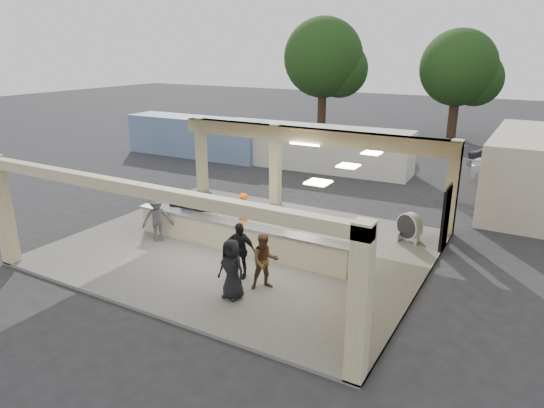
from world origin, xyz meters
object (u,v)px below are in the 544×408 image
Objects in this scene: baggage_counter at (237,237)px; passenger_b at (239,250)px; drum_fan at (409,226)px; passenger_d at (232,269)px; passenger_c at (157,218)px; car_dark at (515,163)px; baggage_handler at (242,216)px; car_white_a at (526,171)px; container_white at (312,147)px; container_blue at (196,137)px; passenger_a at (265,261)px; luggage_cart at (193,209)px.

baggage_counter is 2.00m from passenger_b.
passenger_d is (-3.11, -6.41, 0.28)m from drum_fan.
car_dark is at bearing 10.60° from passenger_c.
baggage_handler reaches higher than passenger_c.
car_white_a is at bearing 103.71° from drum_fan.
baggage_counter is 16.31m from car_white_a.
passenger_b is 18.47m from car_dark.
passenger_c is at bearing -121.15° from drum_fan.
baggage_counter is 12.61m from container_white.
container_blue reaches higher than baggage_counter.
passenger_a is 0.33× the size of car_white_a.
drum_fan is 0.62× the size of passenger_b.
baggage_counter is 1.65× the size of car_white_a.
container_white is 1.19× the size of container_blue.
container_blue is (-18.74, -2.64, 0.51)m from car_white_a.
container_white reaches higher than passenger_c.
luggage_cart is 17.82m from car_dark.
passenger_d is at bearing -50.03° from container_blue.
baggage_handler is 1.00× the size of passenger_b.
baggage_handler is at bearing -123.13° from drum_fan.
drum_fan is at bearing 43.32° from passenger_b.
passenger_a is 14.99m from container_white.
passenger_a is at bearing 68.16° from passenger_d.
baggage_handler is at bearing 171.69° from car_dark.
baggage_counter is 17.42m from car_dark.
passenger_a is at bearing 42.98° from baggage_handler.
passenger_b is 17.25m from car_white_a.
car_white_a is at bearing 76.04° from passenger_d.
baggage_handler is 2.99m from passenger_b.
container_blue is at bearing -135.19° from baggage_handler.
baggage_counter is at bearing -78.77° from container_white.
car_dark is (-0.61, 1.55, 0.05)m from car_white_a.
car_dark is (10.09, 16.54, -0.17)m from passenger_c.
baggage_handler reaches higher than car_dark.
container_white is (-10.21, -3.64, 0.45)m from car_dark.
container_white is (-7.81, 8.58, 0.54)m from drum_fan.
passenger_a is 0.15× the size of container_white.
container_white is at bearing 113.19° from passenger_d.
passenger_c is at bearing -56.41° from baggage_handler.
baggage_counter is 16.01m from container_blue.
car_white_a is 0.44× the size of container_white.
luggage_cart is at bearing -53.33° from container_blue.
container_white reaches higher than baggage_handler.
drum_fan is at bearing 1.75° from luggage_cart.
passenger_a is 18.40m from car_dark.
passenger_c is 0.34× the size of car_white_a.
passenger_d is (2.09, -3.72, -0.01)m from baggage_handler.
drum_fan is 0.62× the size of baggage_handler.
passenger_a is at bearing -72.41° from container_white.
passenger_a is 18.82m from container_blue.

